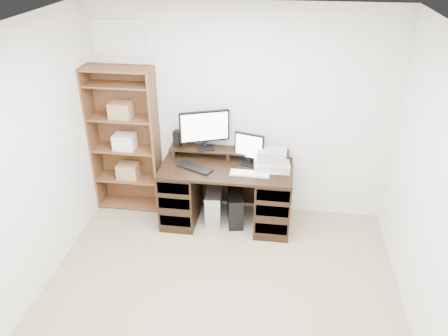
% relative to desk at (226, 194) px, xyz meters
% --- Properties ---
extents(room, '(3.54, 4.04, 2.54)m').
position_rel_desk_xyz_m(room, '(0.09, -1.64, 0.86)').
color(room, tan).
rests_on(room, ground).
extents(desk, '(1.50, 0.70, 0.75)m').
position_rel_desk_xyz_m(desk, '(0.00, 0.00, 0.00)').
color(desk, black).
rests_on(desk, ground).
extents(riser_shelf, '(1.40, 0.22, 0.12)m').
position_rel_desk_xyz_m(riser_shelf, '(-0.00, 0.21, 0.45)').
color(riser_shelf, black).
rests_on(riser_shelf, desk).
extents(monitor_wide, '(0.56, 0.24, 0.46)m').
position_rel_desk_xyz_m(monitor_wide, '(-0.28, 0.20, 0.74)').
color(monitor_wide, black).
rests_on(monitor_wide, riser_shelf).
extents(monitor_small, '(0.34, 0.17, 0.38)m').
position_rel_desk_xyz_m(monitor_small, '(0.24, 0.10, 0.57)').
color(monitor_small, black).
rests_on(monitor_small, desk).
extents(speaker, '(0.10, 0.10, 0.20)m').
position_rel_desk_xyz_m(speaker, '(-0.61, 0.22, 0.58)').
color(speaker, black).
rests_on(speaker, riser_shelf).
extents(keyboard_black, '(0.44, 0.30, 0.02)m').
position_rel_desk_xyz_m(keyboard_black, '(-0.35, -0.09, 0.37)').
color(keyboard_black, black).
rests_on(keyboard_black, desk).
extents(keyboard_white, '(0.43, 0.14, 0.02)m').
position_rel_desk_xyz_m(keyboard_white, '(0.28, -0.14, 0.37)').
color(keyboard_white, white).
rests_on(keyboard_white, desk).
extents(mouse, '(0.10, 0.07, 0.03)m').
position_rel_desk_xyz_m(mouse, '(0.58, -0.10, 0.38)').
color(mouse, silver).
rests_on(mouse, desk).
extents(printer, '(0.42, 0.33, 0.10)m').
position_rel_desk_xyz_m(printer, '(0.51, 0.03, 0.41)').
color(printer, beige).
rests_on(printer, desk).
extents(basket, '(0.32, 0.24, 0.13)m').
position_rel_desk_xyz_m(basket, '(0.51, 0.03, 0.53)').
color(basket, '#9FA4AA').
rests_on(basket, printer).
extents(tower_silver, '(0.21, 0.42, 0.40)m').
position_rel_desk_xyz_m(tower_silver, '(-0.16, 0.01, -0.19)').
color(tower_silver, '#B3B5BA').
rests_on(tower_silver, ground).
extents(tower_black, '(0.24, 0.42, 0.40)m').
position_rel_desk_xyz_m(tower_black, '(0.11, -0.00, -0.19)').
color(tower_black, black).
rests_on(tower_black, ground).
extents(bookshelf, '(0.80, 0.30, 1.80)m').
position_rel_desk_xyz_m(bookshelf, '(-1.26, 0.21, 0.53)').
color(bookshelf, brown).
rests_on(bookshelf, ground).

